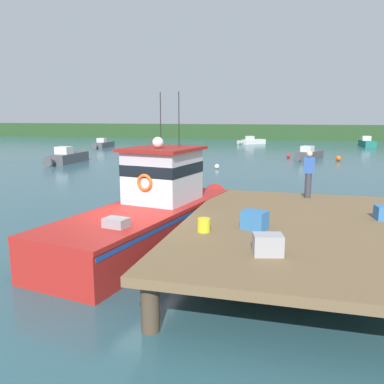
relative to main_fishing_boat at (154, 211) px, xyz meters
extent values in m
plane|color=#2D5660|center=(-0.31, -1.24, -1.01)|extent=(200.00, 200.00, 0.00)
cylinder|color=#4C3D2D|center=(1.89, -5.34, -0.51)|extent=(0.36, 0.36, 1.00)
cylinder|color=#4C3D2D|center=(1.89, 2.86, -0.51)|extent=(0.36, 0.36, 1.00)
cylinder|color=#4C3D2D|center=(7.09, 2.86, -0.51)|extent=(0.36, 0.36, 1.00)
cube|color=brown|center=(4.49, -1.24, 0.09)|extent=(6.00, 9.00, 0.20)
cube|color=red|center=(-0.11, -0.56, -0.46)|extent=(3.93, 8.32, 1.10)
cone|color=red|center=(0.80, 4.26, -0.46)|extent=(1.41, 1.97, 1.10)
cube|color=#234C9E|center=(-0.11, -0.56, -0.01)|extent=(3.92, 8.17, 0.12)
cube|color=red|center=(-0.11, -0.56, 0.15)|extent=(3.97, 8.33, 0.12)
cube|color=silver|center=(0.12, 0.62, 0.99)|extent=(2.27, 2.51, 1.80)
cube|color=black|center=(0.12, 0.62, 1.31)|extent=(2.30, 2.54, 0.36)
cube|color=maroon|center=(0.12, 0.62, 1.94)|extent=(2.56, 2.85, 0.10)
sphere|color=white|center=(0.06, 0.33, 2.17)|extent=(0.36, 0.36, 0.36)
cylinder|color=black|center=(-0.14, 1.18, 2.89)|extent=(0.03, 0.03, 1.80)
cylinder|color=black|center=(0.55, 1.05, 2.89)|extent=(0.03, 0.03, 1.80)
cube|color=#939399|center=(0.03, -2.82, 0.27)|extent=(0.67, 0.54, 0.36)
torus|color=orange|center=(-1.01, -3.23, 0.15)|extent=(0.65, 0.65, 0.12)
torus|color=#EA5119|center=(-0.09, -0.50, 0.99)|extent=(0.55, 0.20, 0.54)
cube|color=#9E9EA3|center=(3.94, -3.88, 0.41)|extent=(0.69, 0.57, 0.44)
cube|color=#3370B2|center=(3.46, -2.01, 0.43)|extent=(0.72, 0.62, 0.47)
cylinder|color=yellow|center=(2.27, -2.57, 0.36)|extent=(0.32, 0.32, 0.34)
cylinder|color=#383842|center=(4.80, 2.50, 0.62)|extent=(0.22, 0.22, 0.86)
cube|color=#2D56A8|center=(4.80, 2.50, 1.33)|extent=(0.36, 0.22, 0.56)
sphere|color=beige|center=(4.80, 2.50, 1.72)|extent=(0.20, 0.20, 0.20)
cube|color=#4C4C51|center=(-19.90, 35.53, -0.66)|extent=(1.35, 3.84, 0.69)
cone|color=#4C4C51|center=(-19.81, 33.16, -0.66)|extent=(0.72, 0.97, 0.69)
cube|color=silver|center=(-19.87, 34.86, -0.06)|extent=(1.00, 0.98, 0.52)
cube|color=silver|center=(-2.09, 46.51, -0.68)|extent=(3.35, 3.42, 0.66)
cone|color=silver|center=(-3.67, 44.88, -0.68)|extent=(1.11, 1.11, 0.66)
cube|color=silver|center=(-2.53, 46.05, -0.10)|extent=(1.30, 1.30, 0.50)
cube|color=#196B5B|center=(12.89, 45.66, -0.62)|extent=(1.71, 4.33, 0.77)
cone|color=#196B5B|center=(12.65, 48.30, -0.62)|extent=(0.86, 1.12, 0.77)
cube|color=silver|center=(12.82, 46.40, 0.05)|extent=(1.17, 1.15, 0.58)
cube|color=#4C4C51|center=(-14.95, 19.25, -0.60)|extent=(1.55, 4.52, 0.82)
cone|color=#4C4C51|center=(-14.87, 16.45, -0.60)|extent=(0.85, 1.14, 0.82)
cube|color=silver|center=(-14.93, 18.47, 0.11)|extent=(1.17, 1.15, 0.61)
cube|color=#4C4C51|center=(5.35, 27.96, -0.65)|extent=(2.64, 4.07, 0.71)
cone|color=#4C4C51|center=(4.41, 25.72, -0.65)|extent=(1.03, 1.17, 0.71)
cube|color=silver|center=(5.09, 27.33, -0.03)|extent=(1.29, 1.28, 0.53)
sphere|color=silver|center=(-1.65, 18.35, -0.82)|extent=(0.37, 0.37, 0.37)
sphere|color=silver|center=(-6.40, 11.88, -0.77)|extent=(0.47, 0.47, 0.47)
sphere|color=#EA5B19|center=(7.82, 26.57, -0.77)|extent=(0.48, 0.48, 0.48)
sphere|color=red|center=(3.37, 28.11, -0.82)|extent=(0.37, 0.37, 0.37)
cube|color=#284723|center=(-0.31, 60.76, 0.19)|extent=(120.00, 8.00, 2.40)
camera|label=1|loc=(4.49, -12.01, 3.03)|focal=37.99mm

